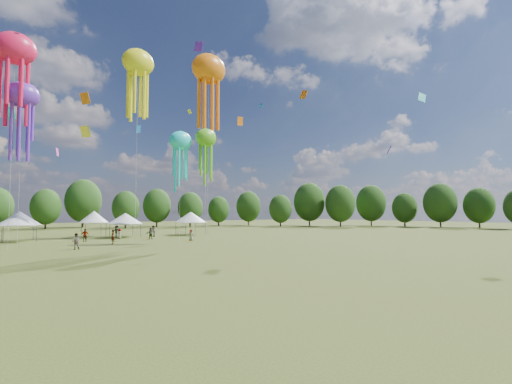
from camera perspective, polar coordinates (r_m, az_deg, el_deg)
ground at (r=21.11m, az=23.36°, el=-14.50°), size 300.00×300.00×0.00m
spectator_near at (r=46.21m, az=-26.45°, el=-6.97°), size 0.97×0.80×1.84m
spectators_far at (r=61.34m, az=-18.61°, el=-6.13°), size 14.05×17.70×1.92m
festival_tents at (r=65.13m, az=-25.14°, el=-3.71°), size 40.17×10.92×4.47m
show_kites at (r=57.16m, az=-16.24°, el=15.06°), size 32.17×13.42×30.62m
small_kites at (r=59.19m, az=-19.80°, el=22.77°), size 76.99×58.72×45.65m
treeline at (r=74.14m, az=-26.29°, el=-1.07°), size 201.57×95.24×13.43m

